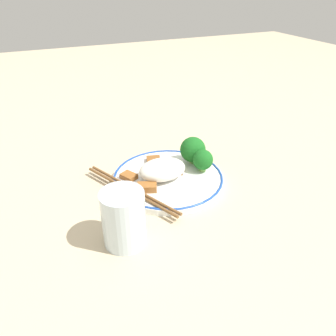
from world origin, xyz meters
The scene contains 11 objects.
ground_plane centered at (0.00, 0.00, 0.00)m, with size 3.00×3.00×0.00m, color #C6B28E.
plate centered at (0.00, 0.00, 0.01)m, with size 0.23×0.23×0.02m.
rice_mound centered at (-0.01, 0.00, 0.03)m, with size 0.10×0.07×0.04m.
broccoli_back_left centered at (0.08, -0.01, 0.04)m, with size 0.04×0.04×0.05m.
broccoli_back_center centered at (0.07, 0.03, 0.04)m, with size 0.06×0.06×0.06m.
meat_near_front centered at (-0.08, 0.03, 0.02)m, with size 0.04×0.04×0.01m.
meat_near_left centered at (0.02, 0.01, 0.02)m, with size 0.03×0.03×0.01m.
meat_near_right centered at (-0.01, 0.06, 0.02)m, with size 0.04×0.04×0.01m.
meat_near_back centered at (-0.06, -0.03, 0.02)m, with size 0.04×0.03×0.01m.
chopsticks centered at (-0.09, -0.02, 0.02)m, with size 0.12×0.22×0.01m.
drinking_glass centered at (-0.13, -0.13, 0.05)m, with size 0.07×0.07×0.09m.
Camera 1 is at (-0.23, -0.52, 0.37)m, focal length 35.00 mm.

